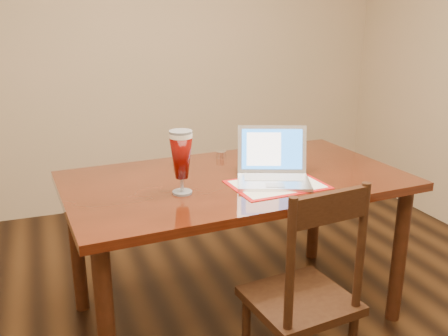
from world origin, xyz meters
name	(u,v)px	position (x,y,z in m)	size (l,w,h in m)	color
dining_table	(235,193)	(0.16, 0.60, 0.74)	(1.82, 1.10, 1.14)	#4A1809
dining_chair	(305,297)	(0.22, -0.06, 0.48)	(0.47, 0.46, 1.02)	black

